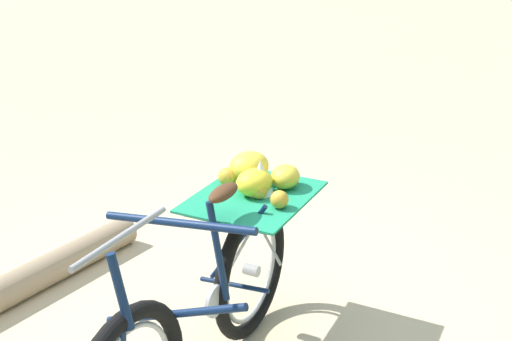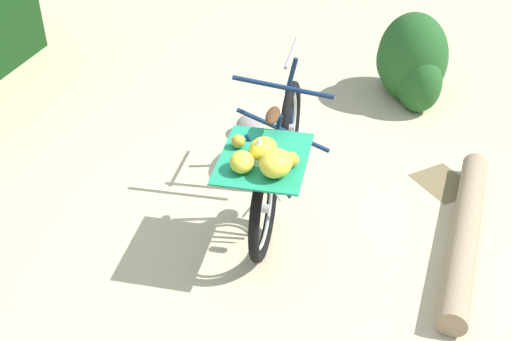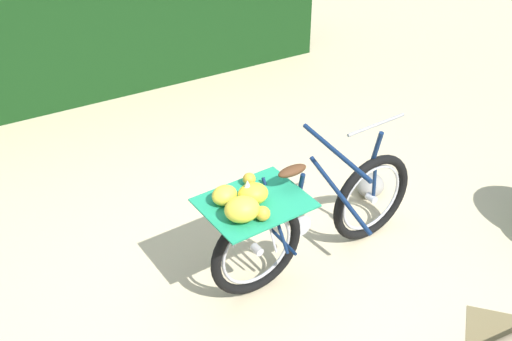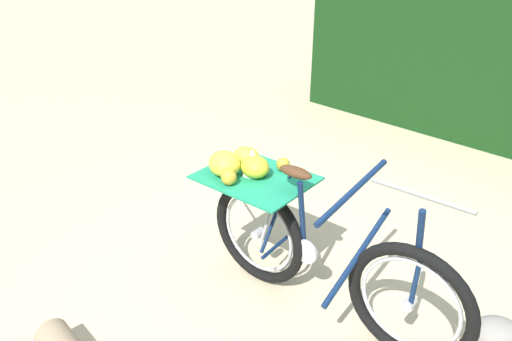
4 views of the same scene
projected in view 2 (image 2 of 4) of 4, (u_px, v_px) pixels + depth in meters
ground_plane at (268, 234)px, 4.69m from camera, size 60.00×60.00×0.00m
bicycle at (275, 161)px, 4.57m from camera, size 1.56×1.36×1.03m
fallen_log at (465, 232)px, 4.56m from camera, size 1.36×1.45×0.19m
shrub_cluster at (411, 62)px, 6.12m from camera, size 0.89×0.61×0.85m
path_stone at (250, 126)px, 5.73m from camera, size 0.28×0.23×0.18m
leaf_litter_patch at (444, 183)px, 5.19m from camera, size 0.44×0.36×0.01m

